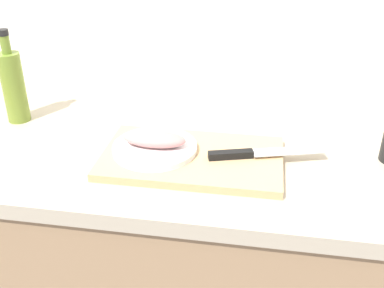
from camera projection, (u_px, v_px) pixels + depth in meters
The scene contains 6 objects.
kitchen_counter at pixel (143, 273), 1.44m from camera, with size 2.00×0.60×0.90m.
cutting_board at pixel (192, 158), 1.15m from camera, with size 0.44×0.26×0.02m, color tan.
white_plate at pixel (155, 148), 1.16m from camera, with size 0.21×0.21×0.01m, color white.
fish_fillet at pixel (155, 139), 1.15m from camera, with size 0.16×0.07×0.04m, color tan.
chef_knife at pixel (252, 153), 1.13m from camera, with size 0.29×0.11×0.02m.
olive_oil_bottle at pixel (13, 85), 1.32m from camera, with size 0.06×0.06×0.27m.
Camera 1 is at (0.33, -1.04, 1.49)m, focal length 43.49 mm.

